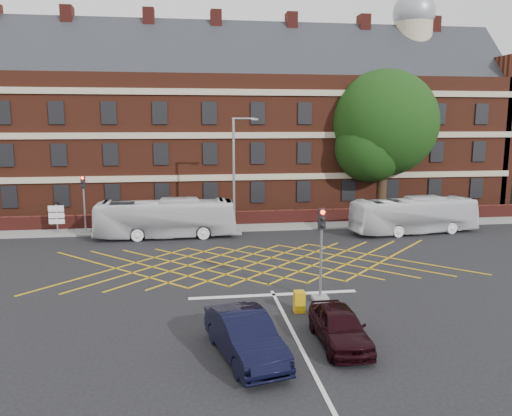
{
  "coord_description": "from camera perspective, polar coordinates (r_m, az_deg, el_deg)",
  "views": [
    {
      "loc": [
        -3.92,
        -25.68,
        8.01
      ],
      "look_at": [
        -0.15,
        1.5,
        3.32
      ],
      "focal_mm": 35.0,
      "sensor_mm": 36.0,
      "label": 1
    }
  ],
  "objects": [
    {
      "name": "ground",
      "position": [
        27.18,
        0.76,
        -7.44
      ],
      "size": [
        120.0,
        120.0,
        0.0
      ],
      "primitive_type": "plane",
      "color": "black",
      "rests_on": "ground"
    },
    {
      "name": "traffic_light_near",
      "position": [
        22.84,
        7.42,
        -6.26
      ],
      "size": [
        0.7,
        0.7,
        4.27
      ],
      "color": "slate",
      "rests_on": "ground"
    },
    {
      "name": "boundary_wall",
      "position": [
        39.59,
        -2.07,
        -1.17
      ],
      "size": [
        56.0,
        0.5,
        1.1
      ],
      "primitive_type": "cube",
      "color": "#501A15",
      "rests_on": "ground"
    },
    {
      "name": "direction_signs",
      "position": [
        38.91,
        -21.84,
        -0.82
      ],
      "size": [
        1.1,
        0.16,
        2.2
      ],
      "color": "gray",
      "rests_on": "ground"
    },
    {
      "name": "traffic_light_far",
      "position": [
        38.37,
        -19.0,
        -0.21
      ],
      "size": [
        0.7,
        0.7,
        4.27
      ],
      "color": "slate",
      "rests_on": "ground"
    },
    {
      "name": "victorian_building",
      "position": [
        47.86,
        -2.94,
        9.48
      ],
      "size": [
        51.0,
        12.17,
        20.4
      ],
      "color": "#502114",
      "rests_on": "ground"
    },
    {
      "name": "street_lamp",
      "position": [
        36.13,
        -2.43,
        1.46
      ],
      "size": [
        2.25,
        1.0,
        8.38
      ],
      "color": "slate",
      "rests_on": "ground"
    },
    {
      "name": "stop_line",
      "position": [
        23.9,
        2.04,
        -9.87
      ],
      "size": [
        8.0,
        0.3,
        0.02
      ],
      "primitive_type": "cube",
      "color": "silver",
      "rests_on": "ground"
    },
    {
      "name": "utility_cabinet",
      "position": [
        21.8,
        4.96,
        -10.61
      ],
      "size": [
        0.45,
        0.44,
        0.92
      ],
      "primitive_type": "cube",
      "color": "#C7900B",
      "rests_on": "ground"
    },
    {
      "name": "car_navy",
      "position": [
        17.71,
        -1.25,
        -14.4
      ],
      "size": [
        2.69,
        5.0,
        1.57
      ],
      "primitive_type": "imported",
      "rotation": [
        0.0,
        0.0,
        0.23
      ],
      "color": "black",
      "rests_on": "ground"
    },
    {
      "name": "box_junction_hatching",
      "position": [
        29.08,
        0.16,
        -6.28
      ],
      "size": [
        8.22,
        8.22,
        0.02
      ],
      "primitive_type": "cube",
      "rotation": [
        0.0,
        0.0,
        0.79
      ],
      "color": "#CC990C",
      "rests_on": "ground"
    },
    {
      "name": "bus_left",
      "position": [
        35.72,
        -10.28,
        -1.17
      ],
      "size": [
        9.86,
        2.32,
        2.74
      ],
      "primitive_type": "imported",
      "rotation": [
        0.0,
        0.0,
        1.57
      ],
      "color": "silver",
      "rests_on": "ground"
    },
    {
      "name": "car_maroon",
      "position": [
        18.94,
        9.53,
        -13.18
      ],
      "size": [
        1.65,
        4.07,
        1.38
      ],
      "primitive_type": "imported",
      "rotation": [
        0.0,
        0.0,
        -0.0
      ],
      "color": "black",
      "rests_on": "ground"
    },
    {
      "name": "deciduous_tree",
      "position": [
        45.04,
        14.34,
        8.57
      ],
      "size": [
        9.18,
        9.18,
        12.58
      ],
      "color": "black",
      "rests_on": "ground"
    },
    {
      "name": "bus_right",
      "position": [
        38.33,
        17.62,
        -0.8
      ],
      "size": [
        9.77,
        3.41,
        2.67
      ],
      "primitive_type": "imported",
      "rotation": [
        0.0,
        0.0,
        1.69
      ],
      "color": "silver",
      "rests_on": "ground"
    },
    {
      "name": "centre_line",
      "position": [
        18.03,
        5.75,
        -16.7
      ],
      "size": [
        0.15,
        14.0,
        0.02
      ],
      "primitive_type": "cube",
      "color": "silver",
      "rests_on": "ground"
    },
    {
      "name": "far_pavement",
      "position": [
        38.71,
        -1.92,
        -2.16
      ],
      "size": [
        60.0,
        3.0,
        0.12
      ],
      "primitive_type": "cube",
      "color": "slate",
      "rests_on": "ground"
    }
  ]
}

